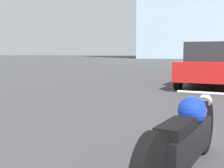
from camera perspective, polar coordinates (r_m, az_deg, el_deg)
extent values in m
cylinder|color=black|center=(4.00, 16.47, -7.45)|extent=(0.20, 0.66, 0.65)
cube|color=black|center=(3.17, 13.10, -10.48)|extent=(0.45, 1.35, 0.33)
sphere|color=#1433AD|center=(3.36, 14.42, -4.76)|extent=(0.30, 0.30, 0.30)
cube|color=black|center=(2.85, 11.66, -7.84)|extent=(0.31, 0.64, 0.10)
sphere|color=silver|center=(3.97, 16.68, -2.91)|extent=(0.16, 0.16, 0.16)
cylinder|color=silver|center=(3.83, 16.34, -1.60)|extent=(0.62, 0.14, 0.04)
cube|color=red|center=(11.64, 17.53, 2.48)|extent=(2.17, 4.10, 0.63)
cube|color=#23282D|center=(11.63, 17.62, 5.65)|extent=(1.72, 2.03, 0.66)
cylinder|color=black|center=(13.00, 14.31, 1.47)|extent=(0.25, 0.65, 0.63)
cylinder|color=black|center=(10.60, 12.02, 0.62)|extent=(0.25, 0.65, 0.63)
cube|color=black|center=(22.22, 18.02, 3.92)|extent=(2.09, 4.46, 0.73)
cube|color=#23282D|center=(22.21, 18.07, 5.78)|extent=(1.61, 2.20, 0.72)
cylinder|color=black|center=(23.52, 15.82, 3.17)|extent=(0.26, 0.63, 0.61)
cylinder|color=black|center=(23.63, 19.64, 3.07)|extent=(0.26, 0.63, 0.61)
cylinder|color=black|center=(20.84, 16.12, 2.88)|extent=(0.26, 0.63, 0.61)
cube|color=gold|center=(34.03, 18.67, 4.50)|extent=(2.08, 4.01, 0.79)
cube|color=#23282D|center=(34.02, 18.71, 5.74)|extent=(1.67, 1.97, 0.68)
cylinder|color=black|center=(35.20, 17.13, 3.93)|extent=(0.25, 0.70, 0.69)
cylinder|color=black|center=(32.79, 17.27, 3.82)|extent=(0.25, 0.70, 0.69)
cube|color=#1E6B33|center=(44.33, 18.91, 4.65)|extent=(1.98, 4.06, 0.80)
cube|color=#23282D|center=(44.32, 18.94, 5.56)|extent=(1.59, 1.99, 0.61)
cylinder|color=black|center=(45.62, 17.97, 4.20)|extent=(0.24, 0.65, 0.64)
cylinder|color=black|center=(43.17, 17.69, 4.14)|extent=(0.24, 0.65, 0.64)
cylinder|color=black|center=(43.06, 19.88, 4.07)|extent=(0.24, 0.65, 0.64)
cube|color=silver|center=(55.91, 18.84, 4.76)|extent=(1.93, 4.36, 0.67)
cube|color=#23282D|center=(55.91, 18.86, 5.48)|extent=(1.59, 2.11, 0.73)
cylinder|color=black|center=(57.29, 18.01, 4.46)|extent=(0.22, 0.71, 0.70)
cylinder|color=black|center=(57.22, 19.74, 4.40)|extent=(0.22, 0.71, 0.70)
cylinder|color=black|center=(54.62, 17.87, 4.42)|extent=(0.22, 0.71, 0.70)
cylinder|color=black|center=(54.55, 19.68, 4.36)|extent=(0.22, 0.71, 0.70)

